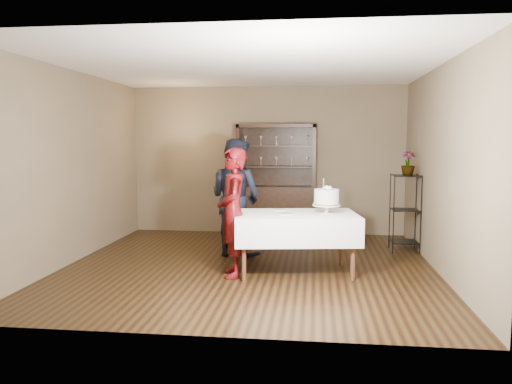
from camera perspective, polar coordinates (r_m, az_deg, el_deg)
floor at (r=6.94m, az=-0.80°, el=-8.44°), size 5.00×5.00×0.00m
ceiling at (r=6.79m, az=-0.83°, el=14.20°), size 5.00×5.00×0.00m
back_wall at (r=9.22m, az=1.24°, el=3.63°), size 5.00×0.02×2.70m
wall_left at (r=7.49m, az=-20.17°, el=2.72°), size 0.02×5.00×2.70m
wall_right at (r=6.87m, az=20.36°, el=2.45°), size 0.02×5.00×2.70m
china_hutch at (r=9.01m, az=2.34°, el=-0.80°), size 1.40×0.48×2.00m
plant_etagere at (r=8.06m, az=16.66°, el=-1.95°), size 0.42×0.42×1.20m
cake_table at (r=6.50m, az=4.56°, el=-4.06°), size 1.68×1.17×0.78m
woman at (r=6.29m, az=-2.67°, el=-2.36°), size 0.52×0.67×1.63m
man at (r=7.44m, az=-2.38°, el=-0.62°), size 1.06×0.99×1.75m
cake at (r=6.48m, az=8.07°, el=-0.71°), size 0.42×0.42×0.50m
plate_near at (r=6.36m, az=3.35°, el=-2.51°), size 0.21×0.21×0.01m
plate_far at (r=6.73m, az=2.64°, el=-2.04°), size 0.24×0.24×0.01m
potted_plant at (r=7.96m, az=16.98°, el=3.15°), size 0.23×0.23×0.37m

